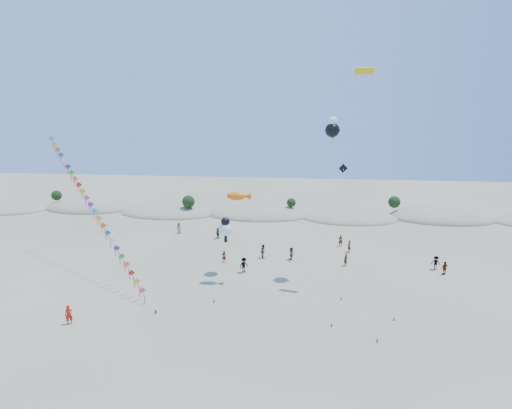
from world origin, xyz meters
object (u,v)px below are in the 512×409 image
Objects in this scene: kite_train at (91,206)px; flyer_foreground at (69,315)px; parafoil_kite at (365,79)px; fish_kite at (239,197)px.

kite_train is 10.60× the size of flyer_foreground.
kite_train is 14.44m from flyer_foreground.
parafoil_kite is 36.64m from flyer_foreground.
parafoil_kite is at bearing -0.42° from kite_train.
kite_train reaches higher than flyer_foreground.
fish_kite is at bearing -177.86° from parafoil_kite.
kite_train is 33.49m from parafoil_kite.
flyer_foreground is (3.06, -12.13, -7.21)m from kite_train.
fish_kite is 6.04× the size of flyer_foreground.
kite_train is 17.57m from fish_kite.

